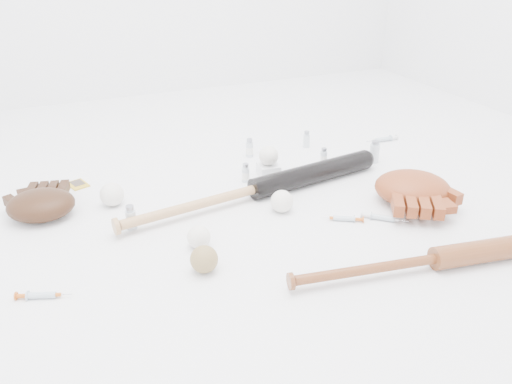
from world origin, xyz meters
name	(u,v)px	position (x,y,z in m)	size (l,w,h in m)	color
bat_dark	(256,189)	(-0.01, 0.10, 0.04)	(1.02, 0.07, 0.07)	black
bat_wood	(437,258)	(0.27, -0.45, 0.03)	(0.87, 0.06, 0.06)	brown
glove_dark	(41,204)	(-0.68, 0.26, 0.04)	(0.25, 0.25, 0.09)	#331B0E
glove_tan	(412,188)	(0.45, -0.12, 0.05)	(0.29, 0.29, 0.11)	brown
trading_card	(78,185)	(-0.56, 0.45, 0.00)	(0.06, 0.08, 0.00)	gold
pedestal	(268,170)	(0.10, 0.26, 0.02)	(0.08, 0.08, 0.04)	white
baseball_on_pedestal	(269,156)	(0.10, 0.26, 0.08)	(0.07, 0.07, 0.07)	white
baseball_left	(199,237)	(-0.28, -0.10, 0.03)	(0.07, 0.07, 0.07)	white
baseball_upper	(112,194)	(-0.46, 0.25, 0.04)	(0.08, 0.08, 0.08)	white
baseball_mid	(282,201)	(0.03, -0.01, 0.04)	(0.07, 0.07, 0.07)	white
baseball_aged	(204,259)	(-0.30, -0.22, 0.04)	(0.07, 0.07, 0.07)	olive
syringe_0	(42,295)	(-0.70, -0.17, 0.01)	(0.15, 0.03, 0.02)	#ADBCC6
syringe_1	(344,219)	(0.18, -0.14, 0.01)	(0.14, 0.03, 0.02)	#ADBCC6
syringe_2	(271,179)	(0.09, 0.20, 0.01)	(0.17, 0.03, 0.02)	#ADBCC6
syringe_3	(383,218)	(0.29, -0.18, 0.01)	(0.16, 0.03, 0.02)	#ADBCC6
syringe_4	(383,139)	(0.70, 0.37, 0.01)	(0.17, 0.03, 0.02)	#ADBCC6
vial_0	(246,173)	(0.01, 0.24, 0.04)	(0.03, 0.03, 0.07)	silver
vial_1	(306,139)	(0.37, 0.45, 0.03)	(0.03, 0.03, 0.07)	silver
vial_2	(324,156)	(0.34, 0.27, 0.03)	(0.03, 0.03, 0.07)	silver
vial_3	(374,152)	(0.53, 0.21, 0.04)	(0.04, 0.04, 0.09)	silver
vial_4	(131,217)	(-0.43, 0.07, 0.04)	(0.03, 0.03, 0.08)	silver
vial_5	(250,148)	(0.11, 0.45, 0.04)	(0.03, 0.03, 0.08)	silver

